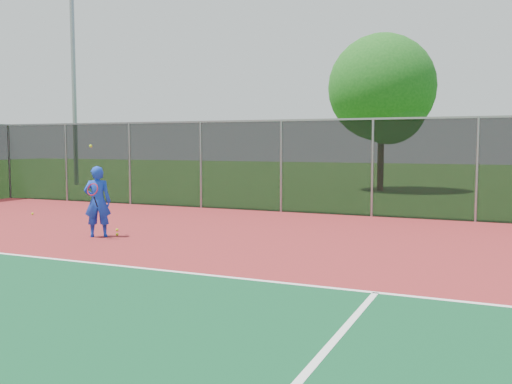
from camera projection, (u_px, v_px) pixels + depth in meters
ground at (151, 339)px, 6.65m from camera, size 120.00×120.00×0.00m
court_apron at (227, 296)px, 8.47m from camera, size 30.00×20.00×0.02m
fence_back at (372, 167)px, 17.47m from camera, size 30.00×0.06×3.03m
tennis_player at (97, 202)px, 13.69m from camera, size 0.75×0.76×2.23m
practice_ball_0 at (32, 214)px, 17.99m from camera, size 0.07×0.07×0.07m
practice_ball_1 at (117, 234)px, 13.93m from camera, size 0.07×0.07×0.07m
practice_ball_2 at (117, 230)px, 14.65m from camera, size 0.07×0.07×0.07m
practice_ball_4 at (108, 209)px, 19.14m from camera, size 0.07×0.07×0.07m
floodlight_nw at (73, 59)px, 30.74m from camera, size 0.90×0.40×12.04m
tree_back_left at (384, 92)px, 26.87m from camera, size 5.06×5.06×7.43m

